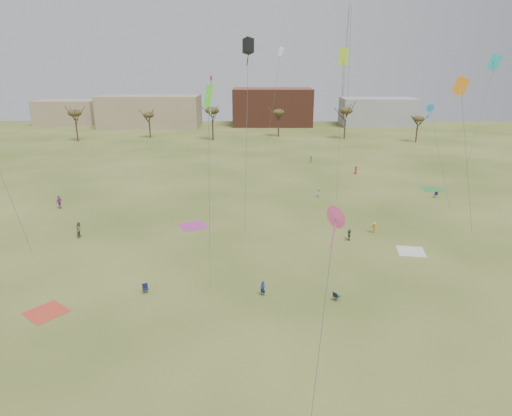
{
  "coord_description": "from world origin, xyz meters",
  "views": [
    {
      "loc": [
        0.19,
        -31.78,
        19.84
      ],
      "look_at": [
        0.0,
        12.0,
        5.5
      ],
      "focal_mm": 31.02,
      "sensor_mm": 36.0,
      "label": 1
    }
  ],
  "objects_px": {
    "camp_chair_left": "(146,291)",
    "camp_chair_center": "(336,298)",
    "camp_chair_right": "(435,196)",
    "flyer_near_right": "(263,289)",
    "radio_tower": "(346,65)"
  },
  "relations": [
    {
      "from": "flyer_near_right",
      "to": "camp_chair_center",
      "type": "relative_size",
      "value": 1.65
    },
    {
      "from": "camp_chair_left",
      "to": "camp_chair_right",
      "type": "xyz_separation_m",
      "value": [
        37.81,
        30.27,
        0.0
      ]
    },
    {
      "from": "flyer_near_right",
      "to": "camp_chair_right",
      "type": "height_order",
      "value": "flyer_near_right"
    },
    {
      "from": "camp_chair_left",
      "to": "camp_chair_center",
      "type": "bearing_deg",
      "value": -25.63
    },
    {
      "from": "camp_chair_center",
      "to": "camp_chair_right",
      "type": "height_order",
      "value": "same"
    },
    {
      "from": "camp_chair_right",
      "to": "radio_tower",
      "type": "relative_size",
      "value": 0.02
    },
    {
      "from": "camp_chair_center",
      "to": "radio_tower",
      "type": "bearing_deg",
      "value": -54.29
    },
    {
      "from": "camp_chair_left",
      "to": "camp_chair_center",
      "type": "xyz_separation_m",
      "value": [
        17.08,
        -1.25,
        0.0
      ]
    },
    {
      "from": "camp_chair_center",
      "to": "camp_chair_right",
      "type": "bearing_deg",
      "value": -77.02
    },
    {
      "from": "flyer_near_right",
      "to": "camp_chair_right",
      "type": "distance_m",
      "value": 41.01
    },
    {
      "from": "camp_chair_center",
      "to": "radio_tower",
      "type": "height_order",
      "value": "radio_tower"
    },
    {
      "from": "camp_chair_left",
      "to": "radio_tower",
      "type": "height_order",
      "value": "radio_tower"
    },
    {
      "from": "camp_chair_left",
      "to": "camp_chair_right",
      "type": "bearing_deg",
      "value": 17.23
    },
    {
      "from": "flyer_near_right",
      "to": "camp_chair_right",
      "type": "relative_size",
      "value": 1.65
    },
    {
      "from": "flyer_near_right",
      "to": "camp_chair_left",
      "type": "distance_m",
      "value": 10.65
    }
  ]
}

